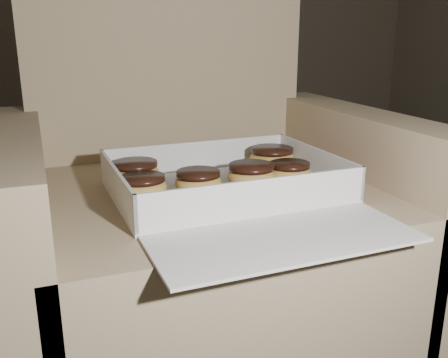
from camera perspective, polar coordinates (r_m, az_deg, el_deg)
floor at (r=1.33m, az=10.03°, el=-14.87°), size 4.50×4.50×0.00m
armchair at (r=1.09m, az=-2.77°, el=-5.62°), size 0.83×0.70×0.87m
bakery_box at (r=0.91m, az=1.23°, el=-1.55°), size 0.42×0.49×0.07m
donut_a at (r=0.99m, az=7.56°, el=0.82°), size 0.08×0.08×0.04m
donut_b at (r=0.99m, az=-10.10°, el=0.76°), size 0.09×0.09×0.05m
donut_c at (r=0.96m, az=3.15°, el=0.45°), size 0.09×0.09×0.05m
donut_d at (r=1.08m, az=5.49°, el=2.43°), size 0.10×0.10×0.05m
donut_e at (r=0.92m, az=-2.95°, el=-0.27°), size 0.09×0.09×0.04m
donut_f at (r=0.90m, az=-9.23°, el=-0.84°), size 0.09×0.09×0.04m
crumb_a at (r=0.85m, az=5.04°, el=-3.31°), size 0.01×0.01×0.00m
crumb_b at (r=0.88m, az=-4.43°, el=-2.59°), size 0.01×0.01×0.00m
crumb_c at (r=0.83m, az=-5.08°, el=-3.83°), size 0.01×0.01×0.00m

